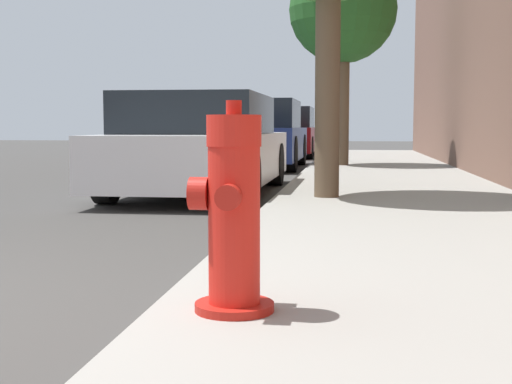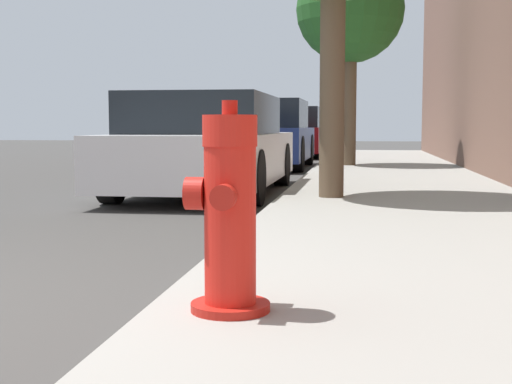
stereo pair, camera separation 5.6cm
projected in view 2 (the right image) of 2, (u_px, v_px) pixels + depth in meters
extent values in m
cube|color=#99968E|center=(482.00, 336.00, 2.79)|extent=(2.72, 40.00, 0.14)
cylinder|color=red|center=(230.00, 307.00, 2.91)|extent=(0.33, 0.33, 0.04)
cylinder|color=red|center=(230.00, 225.00, 2.88)|extent=(0.21, 0.21, 0.64)
cylinder|color=red|center=(230.00, 131.00, 2.84)|extent=(0.22, 0.22, 0.13)
cylinder|color=red|center=(230.00, 108.00, 2.83)|extent=(0.06, 0.06, 0.06)
cylinder|color=red|center=(224.00, 197.00, 2.73)|extent=(0.10, 0.06, 0.10)
cylinder|color=red|center=(236.00, 191.00, 3.00)|extent=(0.10, 0.06, 0.10)
cylinder|color=red|center=(195.00, 193.00, 2.89)|extent=(0.08, 0.13, 0.13)
cube|color=silver|center=(208.00, 157.00, 9.39)|extent=(1.81, 4.52, 0.62)
cube|color=black|center=(205.00, 114.00, 9.16)|extent=(1.67, 2.48, 0.50)
cylinder|color=black|center=(175.00, 164.00, 10.91)|extent=(0.20, 0.63, 0.63)
cylinder|color=black|center=(282.00, 164.00, 10.66)|extent=(0.20, 0.63, 0.63)
cylinder|color=black|center=(111.00, 176.00, 8.15)|extent=(0.20, 0.63, 0.63)
cylinder|color=black|center=(254.00, 178.00, 7.91)|extent=(0.20, 0.63, 0.63)
cube|color=navy|center=(267.00, 143.00, 15.13)|extent=(1.71, 4.18, 0.66)
cube|color=black|center=(266.00, 114.00, 14.91)|extent=(1.57, 2.30, 0.58)
cylinder|color=black|center=(242.00, 149.00, 16.54)|extent=(0.20, 0.70, 0.70)
cylinder|color=black|center=(308.00, 150.00, 16.31)|extent=(0.20, 0.70, 0.70)
cylinder|color=black|center=(220.00, 154.00, 13.99)|extent=(0.20, 0.70, 0.70)
cylinder|color=black|center=(298.00, 154.00, 13.76)|extent=(0.20, 0.70, 0.70)
cube|color=maroon|center=(291.00, 139.00, 20.53)|extent=(1.83, 4.01, 0.68)
cube|color=black|center=(290.00, 117.00, 20.32)|extent=(1.69, 2.21, 0.58)
cylinder|color=black|center=(268.00, 145.00, 21.90)|extent=(0.20, 0.61, 0.61)
cylinder|color=black|center=(322.00, 145.00, 21.65)|extent=(0.20, 0.61, 0.61)
cylinder|color=black|center=(256.00, 148.00, 19.45)|extent=(0.20, 0.61, 0.61)
cylinder|color=black|center=(317.00, 148.00, 19.20)|extent=(0.20, 0.61, 0.61)
cylinder|color=brown|center=(332.00, 82.00, 7.49)|extent=(0.26, 0.26, 2.42)
cylinder|color=brown|center=(349.00, 105.00, 13.76)|extent=(0.28, 0.28, 2.32)
sphere|color=#265B23|center=(350.00, 9.00, 13.59)|extent=(2.07, 2.07, 2.07)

